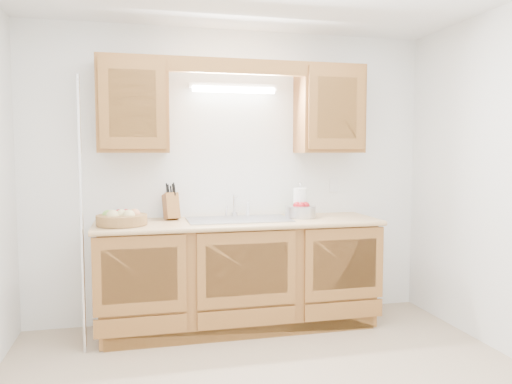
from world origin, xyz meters
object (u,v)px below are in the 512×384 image
object	(u,v)px
fruit_basket	(122,218)
knife_block	(171,206)
paper_towel	(300,203)
apple_bowl	(301,211)

from	to	relation	value
fruit_basket	knife_block	world-z (taller)	knife_block
fruit_basket	paper_towel	size ratio (longest dim) A/B	1.45
knife_block	paper_towel	size ratio (longest dim) A/B	1.07
fruit_basket	paper_towel	xyz separation A→B (m)	(1.48, 0.16, 0.07)
paper_towel	apple_bowl	distance (m)	0.08
knife_block	apple_bowl	bearing A→B (deg)	-20.38
knife_block	paper_towel	xyz separation A→B (m)	(1.09, -0.08, 0.01)
fruit_basket	knife_block	xyz separation A→B (m)	(0.39, 0.24, 0.06)
paper_towel	apple_bowl	size ratio (longest dim) A/B	0.86
fruit_basket	knife_block	distance (m)	0.46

